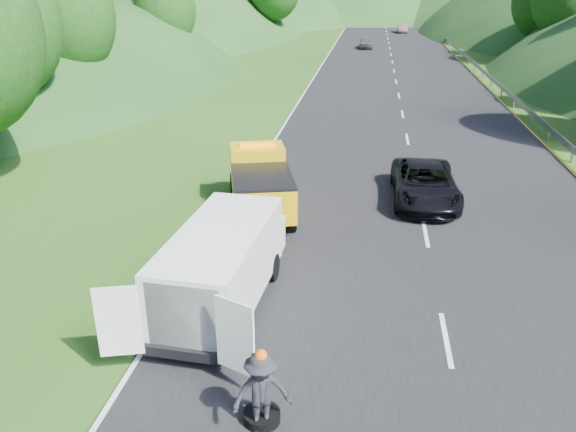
% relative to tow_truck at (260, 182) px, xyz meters
% --- Properties ---
extents(ground, '(320.00, 320.00, 0.00)m').
position_rel_tow_truck_xyz_m(ground, '(2.82, -5.17, -1.12)').
color(ground, '#38661E').
rests_on(ground, ground).
extents(road_surface, '(14.00, 200.00, 0.02)m').
position_rel_tow_truck_xyz_m(road_surface, '(5.82, 34.83, -1.11)').
color(road_surface, black).
rests_on(road_surface, ground).
extents(guardrail, '(0.06, 140.00, 1.52)m').
position_rel_tow_truck_xyz_m(guardrail, '(13.12, 47.33, -1.12)').
color(guardrail, gray).
rests_on(guardrail, ground).
extents(tree_line_left, '(14.00, 140.00, 14.00)m').
position_rel_tow_truck_xyz_m(tree_line_left, '(-16.18, 54.83, -1.12)').
color(tree_line_left, '#285A1A').
rests_on(tree_line_left, ground).
extents(tree_line_right, '(14.00, 140.00, 14.00)m').
position_rel_tow_truck_xyz_m(tree_line_right, '(25.82, 54.83, -1.12)').
color(tree_line_right, '#285A1A').
rests_on(tree_line_right, ground).
extents(hills_backdrop, '(201.00, 288.60, 44.00)m').
position_rel_tow_truck_xyz_m(hills_backdrop, '(9.32, 129.53, -1.12)').
color(hills_backdrop, '#2D5B23').
rests_on(hills_backdrop, ground).
extents(tow_truck, '(3.30, 5.67, 2.30)m').
position_rel_tow_truck_xyz_m(tow_truck, '(0.00, 0.00, 0.00)').
color(tow_truck, black).
rests_on(tow_truck, ground).
extents(white_van, '(3.39, 6.34, 2.20)m').
position_rel_tow_truck_xyz_m(white_van, '(0.30, -6.43, 0.12)').
color(white_van, black).
rests_on(white_van, ground).
extents(woman, '(0.56, 0.64, 1.46)m').
position_rel_tow_truck_xyz_m(woman, '(-0.68, -3.86, -1.12)').
color(woman, silver).
rests_on(woman, ground).
extents(child, '(0.55, 0.54, 0.89)m').
position_rel_tow_truck_xyz_m(child, '(-0.13, -5.96, -1.12)').
color(child, '#D1C76F').
rests_on(child, ground).
extents(worker, '(1.28, 1.03, 1.73)m').
position_rel_tow_truck_xyz_m(worker, '(2.08, -10.63, -1.12)').
color(worker, black).
rests_on(worker, ground).
extents(suitcase, '(0.40, 0.31, 0.56)m').
position_rel_tow_truck_xyz_m(suitcase, '(-1.74, -4.40, -0.84)').
color(suitcase, '#605B48').
rests_on(suitcase, ground).
extents(spare_tire, '(0.72, 0.72, 0.20)m').
position_rel_tow_truck_xyz_m(spare_tire, '(2.02, -10.38, -1.12)').
color(spare_tire, black).
rests_on(spare_tire, ground).
extents(passing_suv, '(2.42, 5.11, 1.41)m').
position_rel_tow_truck_xyz_m(passing_suv, '(5.97, 1.87, -1.12)').
color(passing_suv, black).
rests_on(passing_suv, ground).
extents(dist_car_a, '(1.60, 3.99, 1.36)m').
position_rel_tow_truck_xyz_m(dist_car_a, '(2.96, 52.45, -1.12)').
color(dist_car_a, '#424145').
rests_on(dist_car_a, ground).
extents(dist_car_b, '(1.42, 4.08, 1.35)m').
position_rel_tow_truck_xyz_m(dist_car_b, '(8.20, 74.52, -1.12)').
color(dist_car_b, brown).
rests_on(dist_car_b, ground).
extents(dist_car_c, '(1.93, 4.76, 1.38)m').
position_rel_tow_truck_xyz_m(dist_car_c, '(6.35, 91.45, -1.12)').
color(dist_car_c, '#844253').
rests_on(dist_car_c, ground).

